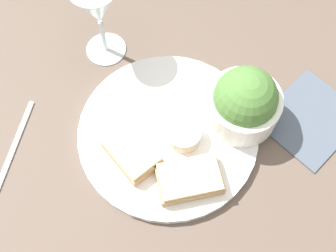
# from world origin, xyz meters

# --- Properties ---
(ground_plane) EXTENTS (4.00, 4.00, 0.00)m
(ground_plane) POSITION_xyz_m (0.00, 0.00, 0.00)
(ground_plane) COLOR brown
(dinner_plate) EXTENTS (0.29, 0.29, 0.01)m
(dinner_plate) POSITION_xyz_m (0.00, 0.00, 0.01)
(dinner_plate) COLOR white
(dinner_plate) RESTS_ON ground_plane
(salad_bowl) EXTENTS (0.12, 0.12, 0.11)m
(salad_bowl) POSITION_xyz_m (-0.11, -0.05, 0.06)
(salad_bowl) COLOR white
(salad_bowl) RESTS_ON dinner_plate
(sauce_ramekin) EXTENTS (0.06, 0.06, 0.03)m
(sauce_ramekin) POSITION_xyz_m (-0.03, 0.01, 0.03)
(sauce_ramekin) COLOR beige
(sauce_ramekin) RESTS_ON dinner_plate
(cheese_toast_near) EXTENTS (0.11, 0.09, 0.03)m
(cheese_toast_near) POSITION_xyz_m (-0.05, 0.07, 0.03)
(cheese_toast_near) COLOR tan
(cheese_toast_near) RESTS_ON dinner_plate
(cheese_toast_far) EXTENTS (0.10, 0.10, 0.03)m
(cheese_toast_far) POSITION_xyz_m (0.05, 0.05, 0.03)
(cheese_toast_far) COLOR tan
(cheese_toast_far) RESTS_ON dinner_plate
(wine_glass) EXTENTS (0.08, 0.08, 0.15)m
(wine_glass) POSITION_xyz_m (0.14, -0.14, 0.11)
(wine_glass) COLOR silver
(wine_glass) RESTS_ON ground_plane
(napkin) EXTENTS (0.18, 0.19, 0.01)m
(napkin) POSITION_xyz_m (-0.22, -0.08, 0.00)
(napkin) COLOR #4C5666
(napkin) RESTS_ON ground_plane
(fork) EXTENTS (0.01, 0.18, 0.01)m
(fork) POSITION_xyz_m (0.24, 0.08, 0.00)
(fork) COLOR silver
(fork) RESTS_ON ground_plane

